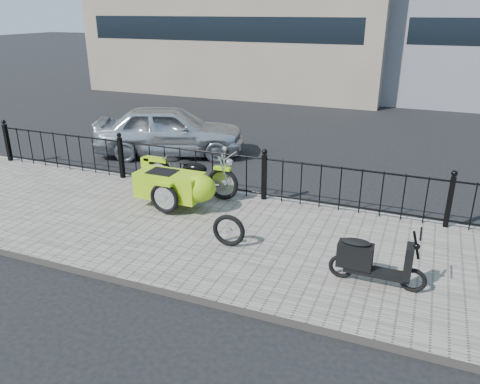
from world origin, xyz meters
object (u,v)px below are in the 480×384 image
at_px(motorcycle_sidecar, 181,183).
at_px(sedan_car, 170,130).
at_px(scooter, 371,261).
at_px(spare_tire, 229,230).

height_order(motorcycle_sidecar, sedan_car, sedan_car).
bearing_deg(scooter, sedan_car, 141.33).
bearing_deg(motorcycle_sidecar, spare_tire, -38.02).
distance_m(motorcycle_sidecar, spare_tire, 1.97).
bearing_deg(sedan_car, scooter, -150.11).
bearing_deg(sedan_car, spare_tire, -162.10).
height_order(spare_tire, sedan_car, sedan_car).
relative_size(motorcycle_sidecar, spare_tire, 4.05).
relative_size(motorcycle_sidecar, sedan_car, 0.56).
xyz_separation_m(scooter, spare_tire, (-2.32, 0.28, -0.08)).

